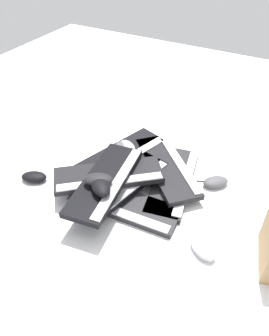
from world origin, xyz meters
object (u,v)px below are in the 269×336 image
keyboard_3 (167,167)px  mouse_0 (203,249)px  keyboard_0 (124,205)px  mouse_2 (216,182)px  mouse_1 (127,147)px  mouse_6 (34,177)px  mouse_3 (98,180)px  keyboard_1 (174,181)px  keyboard_4 (122,184)px  keyboard_5 (122,155)px  mouse_5 (121,149)px  keyboard_2 (116,159)px  keyboard_6 (109,176)px  mouse_4 (101,187)px  keyboard_7 (106,181)px

keyboard_3 → mouse_0: (0.32, 0.28, -0.02)m
keyboard_0 → mouse_2: 0.41m
mouse_1 → mouse_6: mouse_1 is taller
keyboard_3 → mouse_3: 0.35m
keyboard_1 → keyboard_4: keyboard_4 is taller
keyboard_5 → mouse_5: size_ratio=4.23×
keyboard_2 → mouse_1: size_ratio=4.22×
keyboard_5 → mouse_5: 0.04m
keyboard_6 → mouse_3: 0.12m
keyboard_3 → keyboard_4: bearing=-31.4°
mouse_5 → keyboard_5: bearing=151.7°
keyboard_5 → mouse_4: bearing=17.2°
keyboard_4 → mouse_0: bearing=72.2°
mouse_2 → mouse_4: (0.36, -0.34, 0.12)m
keyboard_0 → keyboard_4: size_ratio=0.97×
keyboard_2 → mouse_3: bearing=18.8°
keyboard_5 → mouse_6: size_ratio=4.23×
keyboard_1 → keyboard_7: 0.31m
keyboard_1 → mouse_2: mouse_2 is taller
mouse_1 → keyboard_0: bearing=-24.9°
keyboard_2 → mouse_0: 0.60m
keyboard_5 → mouse_3: bearing=13.1°
keyboard_1 → keyboard_5: 0.27m
mouse_5 → keyboard_1: bearing=61.2°
keyboard_2 → keyboard_4: keyboard_4 is taller
mouse_2 → mouse_3: 0.51m
keyboard_0 → keyboard_3: bearing=166.3°
keyboard_6 → mouse_1: mouse_1 is taller
keyboard_1 → mouse_4: mouse_4 is taller
mouse_2 → mouse_4: 0.51m
keyboard_7 → mouse_5: 0.24m
keyboard_5 → mouse_2: size_ratio=4.23×
keyboard_2 → mouse_4: bearing=22.3°
keyboard_0 → keyboard_2: (-0.23, -0.18, 0.00)m
mouse_6 → keyboard_1: bearing=3.8°
keyboard_1 → mouse_1: 0.26m
keyboard_0 → mouse_1: (-0.26, -0.13, 0.07)m
mouse_2 → mouse_4: mouse_4 is taller
keyboard_2 → mouse_3: mouse_3 is taller
keyboard_6 → mouse_5: size_ratio=3.96×
keyboard_3 → mouse_2: (-0.03, 0.21, -0.02)m
keyboard_3 → mouse_1: bearing=-88.6°
keyboard_0 → mouse_4: size_ratio=4.08×
keyboard_7 → mouse_0: keyboard_7 is taller
keyboard_3 → keyboard_5: bearing=-83.7°
mouse_0 → mouse_1: 0.58m
mouse_3 → keyboard_3: bearing=-143.7°
keyboard_3 → mouse_2: bearing=98.4°
keyboard_7 → mouse_0: bearing=82.4°
keyboard_4 → mouse_3: bearing=-18.5°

